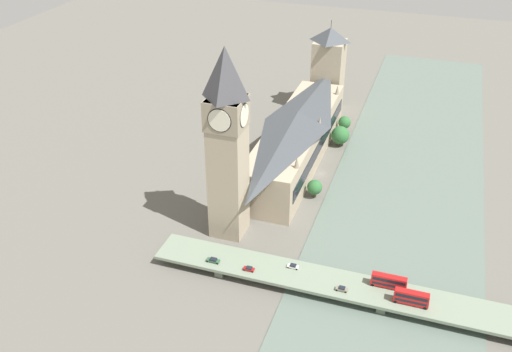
{
  "coord_description": "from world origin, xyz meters",
  "views": [
    {
      "loc": [
        -43.96,
        225.83,
        134.87
      ],
      "look_at": [
        18.48,
        40.52,
        18.25
      ],
      "focal_mm": 40.0,
      "sensor_mm": 36.0,
      "label": 1
    }
  ],
  "objects_px": {
    "road_bridge": "(384,295)",
    "double_decker_bus_lead": "(411,297)",
    "parliament_hall": "(297,137)",
    "clock_tower": "(227,141)",
    "car_southbound_tail": "(213,260)",
    "car_northbound_lead": "(249,269)",
    "car_northbound_tail": "(342,289)",
    "car_northbound_mid": "(293,266)",
    "double_decker_bus_mid": "(389,281)",
    "victoria_tower": "(328,70)"
  },
  "relations": [
    {
      "from": "double_decker_bus_lead",
      "to": "car_southbound_tail",
      "type": "xyz_separation_m",
      "value": [
        68.88,
        0.7,
        -2.08
      ]
    },
    {
      "from": "parliament_hall",
      "to": "car_northbound_lead",
      "type": "bearing_deg",
      "value": 94.32
    },
    {
      "from": "car_northbound_lead",
      "to": "double_decker_bus_lead",
      "type": "bearing_deg",
      "value": -178.96
    },
    {
      "from": "parliament_hall",
      "to": "car_southbound_tail",
      "type": "relative_size",
      "value": 22.13
    },
    {
      "from": "car_northbound_tail",
      "to": "car_southbound_tail",
      "type": "xyz_separation_m",
      "value": [
        46.42,
        -0.09,
        0.02
      ]
    },
    {
      "from": "victoria_tower",
      "to": "road_bridge",
      "type": "xyz_separation_m",
      "value": [
        -53.21,
        149.76,
        -20.17
      ]
    },
    {
      "from": "double_decker_bus_mid",
      "to": "car_northbound_mid",
      "type": "relative_size",
      "value": 2.97
    },
    {
      "from": "double_decker_bus_mid",
      "to": "car_northbound_tail",
      "type": "height_order",
      "value": "double_decker_bus_mid"
    },
    {
      "from": "clock_tower",
      "to": "car_northbound_lead",
      "type": "height_order",
      "value": "clock_tower"
    },
    {
      "from": "road_bridge",
      "to": "double_decker_bus_lead",
      "type": "xyz_separation_m",
      "value": [
        -8.77,
        2.6,
        3.64
      ]
    },
    {
      "from": "double_decker_bus_lead",
      "to": "car_northbound_lead",
      "type": "bearing_deg",
      "value": 1.04
    },
    {
      "from": "road_bridge",
      "to": "car_southbound_tail",
      "type": "relative_size",
      "value": 34.15
    },
    {
      "from": "double_decker_bus_lead",
      "to": "double_decker_bus_mid",
      "type": "relative_size",
      "value": 0.94
    },
    {
      "from": "double_decker_bus_mid",
      "to": "car_northbound_tail",
      "type": "bearing_deg",
      "value": 24.26
    },
    {
      "from": "double_decker_bus_lead",
      "to": "victoria_tower",
      "type": "bearing_deg",
      "value": -67.87
    },
    {
      "from": "clock_tower",
      "to": "car_southbound_tail",
      "type": "xyz_separation_m",
      "value": [
        -3.25,
        24.84,
        -35.2
      ]
    },
    {
      "from": "double_decker_bus_mid",
      "to": "road_bridge",
      "type": "bearing_deg",
      "value": 74.99
    },
    {
      "from": "victoria_tower",
      "to": "car_northbound_mid",
      "type": "distance_m",
      "value": 149.72
    },
    {
      "from": "car_southbound_tail",
      "to": "road_bridge",
      "type": "bearing_deg",
      "value": -176.86
    },
    {
      "from": "parliament_hall",
      "to": "car_northbound_tail",
      "type": "height_order",
      "value": "parliament_hall"
    },
    {
      "from": "victoria_tower",
      "to": "car_southbound_tail",
      "type": "height_order",
      "value": "victoria_tower"
    },
    {
      "from": "car_northbound_mid",
      "to": "car_northbound_tail",
      "type": "relative_size",
      "value": 1.01
    },
    {
      "from": "car_northbound_lead",
      "to": "road_bridge",
      "type": "bearing_deg",
      "value": -175.56
    },
    {
      "from": "clock_tower",
      "to": "double_decker_bus_lead",
      "type": "relative_size",
      "value": 6.71
    },
    {
      "from": "road_bridge",
      "to": "double_decker_bus_lead",
      "type": "relative_size",
      "value": 14.5
    },
    {
      "from": "parliament_hall",
      "to": "double_decker_bus_lead",
      "type": "relative_size",
      "value": 9.4
    },
    {
      "from": "double_decker_bus_lead",
      "to": "road_bridge",
      "type": "bearing_deg",
      "value": -16.54
    },
    {
      "from": "parliament_hall",
      "to": "car_northbound_lead",
      "type": "height_order",
      "value": "parliament_hall"
    },
    {
      "from": "parliament_hall",
      "to": "car_northbound_mid",
      "type": "distance_m",
      "value": 85.0
    },
    {
      "from": "victoria_tower",
      "to": "road_bridge",
      "type": "relative_size",
      "value": 0.31
    },
    {
      "from": "road_bridge",
      "to": "car_northbound_lead",
      "type": "xyz_separation_m",
      "value": [
        46.49,
        3.61,
        1.53
      ]
    },
    {
      "from": "parliament_hall",
      "to": "road_bridge",
      "type": "bearing_deg",
      "value": 122.11
    },
    {
      "from": "clock_tower",
      "to": "road_bridge",
      "type": "distance_m",
      "value": 76.36
    },
    {
      "from": "parliament_hall",
      "to": "clock_tower",
      "type": "xyz_separation_m",
      "value": [
        10.21,
        63.16,
        27.23
      ]
    },
    {
      "from": "car_northbound_mid",
      "to": "double_decker_bus_lead",
      "type": "bearing_deg",
      "value": 172.63
    },
    {
      "from": "victoria_tower",
      "to": "car_northbound_lead",
      "type": "height_order",
      "value": "victoria_tower"
    },
    {
      "from": "parliament_hall",
      "to": "car_northbound_lead",
      "type": "relative_size",
      "value": 27.39
    },
    {
      "from": "car_northbound_tail",
      "to": "car_southbound_tail",
      "type": "distance_m",
      "value": 46.42
    },
    {
      "from": "clock_tower",
      "to": "parliament_hall",
      "type": "bearing_deg",
      "value": -99.19
    },
    {
      "from": "clock_tower",
      "to": "double_decker_bus_lead",
      "type": "xyz_separation_m",
      "value": [
        -72.14,
        24.14,
        -33.11
      ]
    },
    {
      "from": "victoria_tower",
      "to": "double_decker_bus_mid",
      "type": "xyz_separation_m",
      "value": [
        -54.06,
        146.6,
        -16.67
      ]
    },
    {
      "from": "road_bridge",
      "to": "double_decker_bus_mid",
      "type": "xyz_separation_m",
      "value": [
        -0.85,
        -3.17,
        3.5
      ]
    },
    {
      "from": "road_bridge",
      "to": "car_northbound_lead",
      "type": "relative_size",
      "value": 42.25
    },
    {
      "from": "car_northbound_mid",
      "to": "clock_tower",
      "type": "bearing_deg",
      "value": -31.18
    },
    {
      "from": "road_bridge",
      "to": "car_northbound_lead",
      "type": "height_order",
      "value": "car_northbound_lead"
    },
    {
      "from": "double_decker_bus_mid",
      "to": "parliament_hall",
      "type": "bearing_deg",
      "value": -56.48
    },
    {
      "from": "parliament_hall",
      "to": "road_bridge",
      "type": "distance_m",
      "value": 100.45
    },
    {
      "from": "road_bridge",
      "to": "car_southbound_tail",
      "type": "bearing_deg",
      "value": 3.14
    },
    {
      "from": "road_bridge",
      "to": "car_northbound_mid",
      "type": "distance_m",
      "value": 32.39
    },
    {
      "from": "road_bridge",
      "to": "victoria_tower",
      "type": "bearing_deg",
      "value": -70.44
    }
  ]
}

